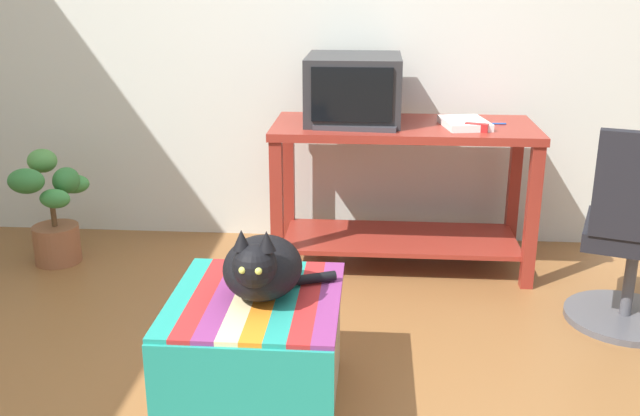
# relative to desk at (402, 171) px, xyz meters

# --- Properties ---
(back_wall) EXTENTS (8.00, 0.10, 2.60)m
(back_wall) POSITION_rel_desk_xyz_m (-0.41, 0.45, 0.79)
(back_wall) COLOR silver
(back_wall) RESTS_ON ground_plane
(desk) EXTENTS (1.31, 0.58, 0.76)m
(desk) POSITION_rel_desk_xyz_m (0.00, 0.00, 0.00)
(desk) COLOR maroon
(desk) RESTS_ON ground_plane
(tv_monitor) EXTENTS (0.47, 0.50, 0.33)m
(tv_monitor) POSITION_rel_desk_xyz_m (-0.26, 0.07, 0.41)
(tv_monitor) COLOR #28282B
(tv_monitor) RESTS_ON desk
(keyboard) EXTENTS (0.41, 0.18, 0.02)m
(keyboard) POSITION_rel_desk_xyz_m (-0.24, -0.13, 0.26)
(keyboard) COLOR #333338
(keyboard) RESTS_ON desk
(book) EXTENTS (0.25, 0.31, 0.04)m
(book) POSITION_rel_desk_xyz_m (0.29, -0.04, 0.26)
(book) COLOR white
(book) RESTS_ON desk
(ottoman_with_blanket) EXTENTS (0.59, 0.67, 0.41)m
(ottoman_with_blanket) POSITION_rel_desk_xyz_m (-0.54, -1.34, -0.30)
(ottoman_with_blanket) COLOR tan
(ottoman_with_blanket) RESTS_ON ground_plane
(cat) EXTENTS (0.39, 0.37, 0.28)m
(cat) POSITION_rel_desk_xyz_m (-0.52, -1.34, 0.02)
(cat) COLOR black
(cat) RESTS_ON ottoman_with_blanket
(potted_plant) EXTENTS (0.33, 0.42, 0.59)m
(potted_plant) POSITION_rel_desk_xyz_m (-1.82, -0.11, -0.22)
(potted_plant) COLOR brown
(potted_plant) RESTS_ON ground_plane
(office_chair) EXTENTS (0.53, 0.54, 0.89)m
(office_chair) POSITION_rel_desk_xyz_m (0.97, -0.63, -0.12)
(office_chair) COLOR #4C4C51
(office_chair) RESTS_ON ground_plane
(stapler) EXTENTS (0.12, 0.07, 0.04)m
(stapler) POSITION_rel_desk_xyz_m (0.34, -0.15, 0.26)
(stapler) COLOR #A31E1E
(stapler) RESTS_ON desk
(pen) EXTENTS (0.14, 0.01, 0.01)m
(pen) POSITION_rel_desk_xyz_m (0.44, 0.03, 0.25)
(pen) COLOR #2351B2
(pen) RESTS_ON desk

